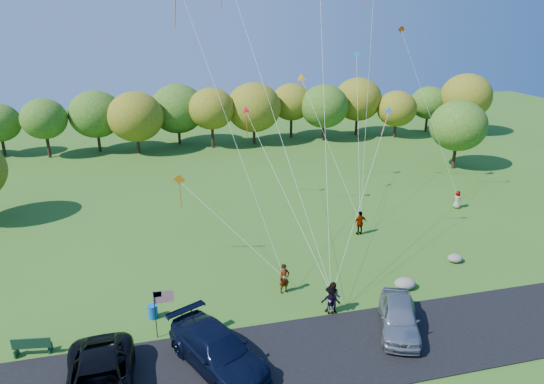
# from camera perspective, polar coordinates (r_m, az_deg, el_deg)

# --- Properties ---
(ground) EXTENTS (140.00, 140.00, 0.00)m
(ground) POSITION_cam_1_polar(r_m,az_deg,el_deg) (28.72, 3.98, -13.47)
(ground) COLOR #32601B
(ground) RESTS_ON ground
(asphalt_lane) EXTENTS (44.00, 6.00, 0.06)m
(asphalt_lane) POSITION_cam_1_polar(r_m,az_deg,el_deg) (25.66, 6.84, -18.16)
(asphalt_lane) COLOR black
(asphalt_lane) RESTS_ON ground
(treeline) EXTENTS (75.07, 27.46, 8.04)m
(treeline) POSITION_cam_1_polar(r_m,az_deg,el_deg) (60.01, -5.69, 9.25)
(treeline) COLOR #352313
(treeline) RESTS_ON ground
(minivan_dark) EXTENTS (3.23, 6.53, 1.78)m
(minivan_dark) POSITION_cam_1_polar(r_m,az_deg,el_deg) (23.58, -19.61, -20.51)
(minivan_dark) COLOR black
(minivan_dark) RESTS_ON asphalt_lane
(minivan_navy) EXTENTS (4.96, 6.69, 1.80)m
(minivan_navy) POSITION_cam_1_polar(r_m,az_deg,el_deg) (24.20, -6.41, -18.03)
(minivan_navy) COLOR black
(minivan_navy) RESTS_ON asphalt_lane
(minivan_silver) EXTENTS (3.68, 5.24, 1.66)m
(minivan_silver) POSITION_cam_1_polar(r_m,az_deg,el_deg) (27.23, 14.72, -14.00)
(minivan_silver) COLOR #9A9EA4
(minivan_silver) RESTS_ON asphalt_lane
(flyer_a) EXTENTS (0.79, 0.62, 1.90)m
(flyer_a) POSITION_cam_1_polar(r_m,az_deg,el_deg) (29.60, 1.46, -10.15)
(flyer_a) COLOR #4C4C59
(flyer_a) RESTS_ON ground
(flyer_b) EXTENTS (1.17, 1.09, 1.91)m
(flyer_b) POSITION_cam_1_polar(r_m,az_deg,el_deg) (27.96, 7.22, -12.28)
(flyer_b) COLOR #4C4C59
(flyer_b) RESTS_ON ground
(flyer_c) EXTENTS (1.26, 0.97, 1.73)m
(flyer_c) POSITION_cam_1_polar(r_m,az_deg,el_deg) (27.97, 6.93, -12.48)
(flyer_c) COLOR #4C4C59
(flyer_c) RESTS_ON ground
(flyer_d) EXTENTS (1.15, 0.57, 1.91)m
(flyer_d) POSITION_cam_1_polar(r_m,az_deg,el_deg) (37.61, 10.33, -3.60)
(flyer_d) COLOR #4C4C59
(flyer_d) RESTS_ON ground
(flyer_e) EXTENTS (0.88, 0.92, 1.59)m
(flyer_e) POSITION_cam_1_polar(r_m,az_deg,el_deg) (45.03, 20.97, -0.84)
(flyer_e) COLOR #4C4C59
(flyer_e) RESTS_ON ground
(park_bench) EXTENTS (1.87, 0.59, 1.03)m
(park_bench) POSITION_cam_1_polar(r_m,az_deg,el_deg) (27.66, -26.40, -15.90)
(park_bench) COLOR #14371F
(park_bench) RESTS_ON ground
(trash_barrel) EXTENTS (0.54, 0.54, 0.80)m
(trash_barrel) POSITION_cam_1_polar(r_m,az_deg,el_deg) (28.43, -13.85, -13.49)
(trash_barrel) COLOR #0B50AC
(trash_barrel) RESTS_ON ground
(flag_assembly) EXTENTS (1.02, 0.66, 2.76)m
(flag_assembly) POSITION_cam_1_polar(r_m,az_deg,el_deg) (25.95, -12.99, -12.52)
(flag_assembly) COLOR black
(flag_assembly) RESTS_ON ground
(boulder_near) EXTENTS (1.34, 1.05, 0.67)m
(boulder_near) POSITION_cam_1_polar(r_m,az_deg,el_deg) (31.39, 15.38, -10.34)
(boulder_near) COLOR gray
(boulder_near) RESTS_ON ground
(boulder_far) EXTENTS (1.04, 0.87, 0.54)m
(boulder_far) POSITION_cam_1_polar(r_m,az_deg,el_deg) (35.58, 20.74, -7.30)
(boulder_far) COLOR gray
(boulder_far) RESTS_ON ground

